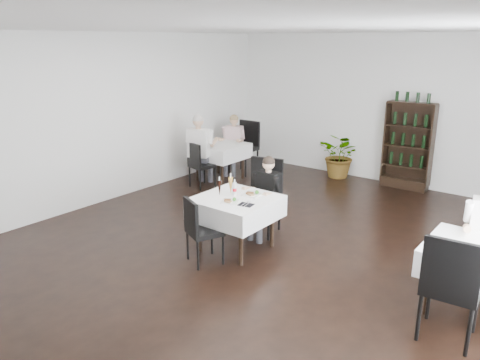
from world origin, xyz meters
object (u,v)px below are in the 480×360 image
at_px(diner_main, 266,191).
at_px(main_table, 236,208).
at_px(potted_tree, 341,155).
at_px(wine_shelf, 408,147).

bearing_deg(diner_main, main_table, -97.43).
bearing_deg(potted_tree, diner_main, -81.56).
distance_m(main_table, diner_main, 0.62).
bearing_deg(main_table, wine_shelf, 78.22).
xyz_separation_m(potted_tree, diner_main, (0.53, -3.59, 0.23)).
relative_size(wine_shelf, diner_main, 1.41).
distance_m(potted_tree, diner_main, 3.64).
xyz_separation_m(wine_shelf, potted_tree, (-1.35, -0.11, -0.36)).
xyz_separation_m(wine_shelf, diner_main, (-0.82, -3.71, -0.13)).
bearing_deg(wine_shelf, diner_main, -102.48).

